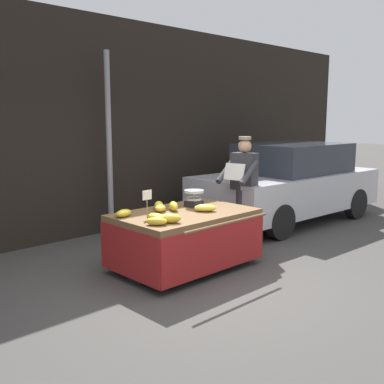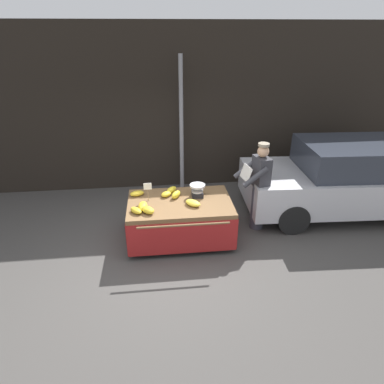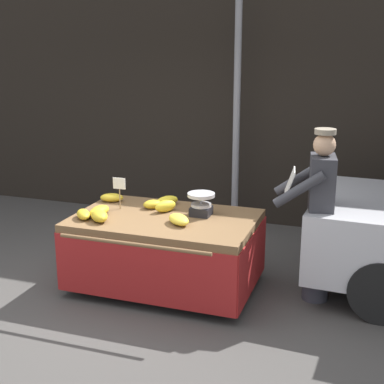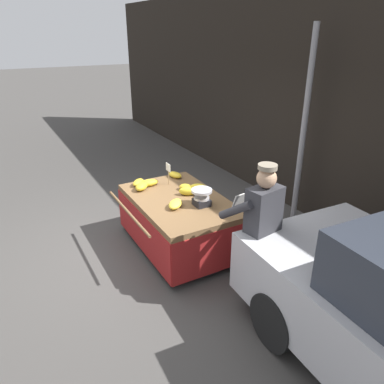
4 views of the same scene
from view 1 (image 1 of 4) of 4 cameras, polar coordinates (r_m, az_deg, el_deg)
ground_plane at (r=5.59m, az=1.82°, el=-11.73°), size 60.00×60.00×0.00m
back_wall at (r=7.77m, az=-15.34°, el=7.85°), size 16.00×0.24×3.70m
street_pole at (r=7.63m, az=-10.37°, el=5.65°), size 0.09×0.09×3.07m
banana_cart at (r=6.05m, az=-0.92°, el=-4.34°), size 1.85×1.39×0.78m
weighing_scale at (r=6.33m, az=0.24°, el=-0.80°), size 0.28×0.28×0.23m
price_sign at (r=5.68m, az=-5.67°, el=-0.70°), size 0.14×0.01×0.34m
banana_bunch_0 at (r=5.38m, az=-2.75°, el=-3.31°), size 0.29×0.30×0.11m
banana_bunch_1 at (r=6.02m, az=-4.01°, el=-2.06°), size 0.25×0.25×0.09m
banana_bunch_2 at (r=6.20m, az=-4.20°, el=-1.66°), size 0.25×0.28×0.10m
banana_bunch_3 at (r=5.44m, az=-4.50°, el=-3.22°), size 0.16×0.30×0.10m
banana_bunch_4 at (r=6.07m, az=-2.34°, el=-1.78°), size 0.23×0.27×0.12m
banana_bunch_5 at (r=6.02m, az=1.68°, el=-2.00°), size 0.32×0.32×0.10m
banana_bunch_6 at (r=5.77m, az=-8.59°, el=-2.64°), size 0.29×0.21×0.09m
banana_bunch_7 at (r=5.28m, az=-4.49°, el=-3.69°), size 0.26×0.27×0.09m
vendor_person at (r=7.22m, az=6.48°, el=0.27°), size 0.63×0.58×1.71m
parked_car at (r=9.03m, az=12.06°, el=1.15°), size 3.98×1.89×1.51m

